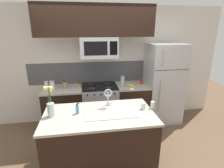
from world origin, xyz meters
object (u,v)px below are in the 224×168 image
(spare_glass, at_px, (152,105))
(flower_vase, at_px, (51,106))
(refrigerator, at_px, (163,83))
(banana_bunch, at_px, (131,85))
(stove_range, at_px, (100,105))
(sink_faucet, at_px, (108,95))
(dish_soap_bottle, at_px, (77,109))
(storage_jar_squat, at_px, (80,85))
(microwave, at_px, (99,47))
(storage_jar_tall, at_px, (47,85))
(drinking_glass, at_px, (144,106))
(coffee_tin, at_px, (141,81))
(storage_jar_medium, at_px, (52,85))
(storage_jar_short, at_px, (65,85))
(french_press, at_px, (122,80))

(spare_glass, xyz_separation_m, flower_vase, (-1.54, -0.01, 0.09))
(refrigerator, distance_m, banana_bunch, 0.80)
(banana_bunch, bearing_deg, stove_range, 174.95)
(sink_faucet, bearing_deg, dish_soap_bottle, -161.70)
(storage_jar_squat, distance_m, banana_bunch, 1.11)
(refrigerator, bearing_deg, sink_faucet, -143.64)
(microwave, xyz_separation_m, dish_soap_bottle, (-0.44, -1.17, -0.77))
(storage_jar_tall, bearing_deg, drinking_glass, -35.23)
(refrigerator, relative_size, coffee_tin, 16.44)
(storage_jar_squat, distance_m, coffee_tin, 1.38)
(spare_glass, bearing_deg, storage_jar_medium, 145.52)
(storage_jar_short, distance_m, coffee_tin, 1.69)
(storage_jar_medium, bearing_deg, banana_bunch, -0.73)
(banana_bunch, bearing_deg, refrigerator, 5.75)
(storage_jar_tall, distance_m, spare_glass, 2.17)
(storage_jar_tall, xyz_separation_m, sink_faucet, (1.14, -1.01, 0.11))
(storage_jar_short, height_order, french_press, french_press)
(microwave, distance_m, drinking_glass, 1.53)
(dish_soap_bottle, bearing_deg, stove_range, 69.69)
(microwave, xyz_separation_m, spare_glass, (0.72, -1.19, -0.78))
(storage_jar_medium, bearing_deg, spare_glass, -34.48)
(storage_jar_tall, height_order, banana_bunch, storage_jar_tall)
(storage_jar_medium, distance_m, flower_vase, 1.19)
(french_press, height_order, drinking_glass, french_press)
(refrigerator, relative_size, banana_bunch, 9.51)
(microwave, bearing_deg, french_press, 8.85)
(storage_jar_tall, distance_m, storage_jar_short, 0.36)
(microwave, bearing_deg, sink_faucet, -87.56)
(storage_jar_medium, distance_m, storage_jar_short, 0.25)
(storage_jar_tall, xyz_separation_m, storage_jar_medium, (0.12, -0.02, 0.00))
(storage_jar_short, distance_m, dish_soap_bottle, 1.25)
(storage_jar_squat, relative_size, spare_glass, 0.85)
(refrigerator, bearing_deg, dish_soap_bottle, -147.64)
(microwave, bearing_deg, storage_jar_medium, -178.95)
(stove_range, bearing_deg, storage_jar_medium, -177.72)
(spare_glass, distance_m, flower_vase, 1.54)
(stove_range, relative_size, storage_jar_medium, 4.98)
(microwave, relative_size, coffee_tin, 6.77)
(refrigerator, height_order, storage_jar_squat, refrigerator)
(coffee_tin, xyz_separation_m, sink_faucet, (-0.91, -1.08, 0.14))
(spare_glass, bearing_deg, refrigerator, 58.70)
(sink_faucet, relative_size, flower_vase, 0.64)
(storage_jar_short, bearing_deg, refrigerator, 0.00)
(stove_range, height_order, banana_bunch, banana_bunch)
(flower_vase, bearing_deg, stove_range, 56.28)
(refrigerator, height_order, storage_jar_tall, refrigerator)
(spare_glass, bearing_deg, microwave, 121.40)
(storage_jar_squat, bearing_deg, storage_jar_short, 179.76)
(storage_jar_squat, xyz_separation_m, french_press, (0.95, 0.04, 0.05))
(storage_jar_squat, bearing_deg, dish_soap_bottle, -90.72)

